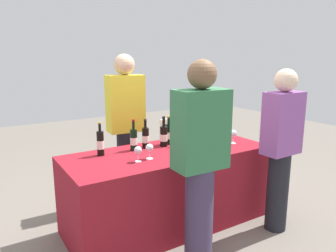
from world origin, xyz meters
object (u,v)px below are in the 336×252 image
object	(u,v)px
wine_bottle_2	(146,138)
wine_bottle_4	(169,134)
wine_bottle_1	(134,139)
menu_board	(174,150)
wine_glass_0	(138,151)
wine_bottle_6	(194,130)
wine_bottle_5	(186,134)
guest_1	(281,145)
guest_0	(200,159)
wine_bottle_0	(100,143)
wine_glass_1	(149,148)
wine_glass_3	(221,138)
wine_bottle_3	(164,136)
server_pouring	(126,124)
wine_glass_4	(233,134)
wine_glass_2	(184,144)

from	to	relation	value
wine_bottle_2	wine_bottle_4	bearing A→B (deg)	0.94
wine_bottle_1	menu_board	distance (m)	1.26
wine_glass_0	menu_board	size ratio (longest dim) A/B	0.16
wine_bottle_6	wine_bottle_2	bearing A→B (deg)	179.71
wine_bottle_4	wine_glass_0	distance (m)	0.65
wine_bottle_2	wine_bottle_5	distance (m)	0.42
wine_bottle_6	guest_1	world-z (taller)	guest_1
wine_bottle_4	guest_1	bearing A→B (deg)	-50.96
wine_bottle_1	menu_board	size ratio (longest dim) A/B	0.35
wine_glass_0	guest_0	distance (m)	0.60
wine_bottle_0	guest_0	bearing A→B (deg)	-61.21
wine_glass_1	guest_1	size ratio (longest dim) A/B	0.09
wine_bottle_5	guest_1	world-z (taller)	guest_1
wine_glass_3	guest_1	bearing A→B (deg)	-55.42
wine_bottle_5	guest_1	xyz separation A→B (m)	(0.58, -0.73, -0.03)
wine_bottle_3	wine_bottle_6	size ratio (longest dim) A/B	0.98
menu_board	guest_0	bearing A→B (deg)	-125.50
wine_bottle_2	guest_0	world-z (taller)	guest_0
server_pouring	menu_board	world-z (taller)	server_pouring
wine_bottle_2	wine_glass_1	size ratio (longest dim) A/B	2.11
wine_bottle_1	guest_0	xyz separation A→B (m)	(0.15, -0.87, 0.02)
wine_bottle_5	server_pouring	bearing A→B (deg)	121.03
wine_bottle_2	wine_glass_1	world-z (taller)	wine_bottle_2
wine_glass_1	guest_0	xyz separation A→B (m)	(0.15, -0.55, 0.03)
wine_glass_4	wine_glass_2	bearing A→B (deg)	-173.89
wine_bottle_2	wine_glass_1	distance (m)	0.36
guest_0	wine_glass_3	bearing A→B (deg)	39.30
wine_bottle_3	wine_glass_4	bearing A→B (deg)	-23.58
guest_1	guest_0	bearing A→B (deg)	179.77
wine_bottle_4	wine_glass_4	xyz separation A→B (m)	(0.59, -0.35, -0.00)
wine_bottle_6	wine_glass_1	distance (m)	0.82
wine_bottle_0	wine_bottle_4	world-z (taller)	wine_bottle_0
wine_glass_2	wine_glass_4	size ratio (longest dim) A/B	1.01
wine_bottle_6	guest_1	bearing A→B (deg)	-66.36
wine_bottle_1	wine_bottle_4	world-z (taller)	wine_bottle_1
wine_bottle_0	wine_glass_2	xyz separation A→B (m)	(0.66, -0.42, -0.01)
wine_bottle_1	menu_board	bearing A→B (deg)	36.95
wine_bottle_1	wine_glass_4	xyz separation A→B (m)	(1.01, -0.33, -0.00)
server_pouring	guest_0	bearing A→B (deg)	93.99
wine_bottle_0	wine_bottle_6	distance (m)	1.08
server_pouring	menu_board	size ratio (longest dim) A/B	1.91
wine_bottle_0	wine_glass_2	bearing A→B (deg)	-32.39
wine_glass_1	menu_board	world-z (taller)	wine_glass_1
wine_glass_3	guest_1	xyz separation A→B (m)	(0.33, -0.47, -0.01)
wine_bottle_4	wine_glass_3	xyz separation A→B (m)	(0.38, -0.39, -0.01)
wine_bottle_4	wine_glass_3	world-z (taller)	wine_bottle_4
wine_glass_2	menu_board	bearing A→B (deg)	60.70
menu_board	server_pouring	bearing A→B (deg)	-175.05
wine_bottle_4	guest_1	size ratio (longest dim) A/B	0.19
wine_glass_2	wine_bottle_2	bearing A→B (deg)	113.57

